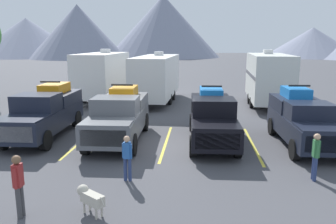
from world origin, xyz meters
TOP-DOWN VIEW (x-y plane):
  - ground_plane at (0.00, 0.00)m, footprint 240.00×240.00m
  - pickup_truck_a at (-5.88, 1.01)m, footprint 2.23×5.91m
  - pickup_truck_b at (-2.18, 0.63)m, footprint 2.31×5.69m
  - pickup_truck_c at (2.06, 0.87)m, footprint 2.17×5.91m
  - pickup_truck_d at (5.98, 0.67)m, footprint 2.15×5.41m
  - lot_stripe_a at (-7.72, 0.39)m, footprint 0.12×5.50m
  - lot_stripe_b at (-3.86, 0.39)m, footprint 0.12×5.50m
  - lot_stripe_c at (0.00, 0.39)m, footprint 0.12×5.50m
  - lot_stripe_d at (3.86, 0.39)m, footprint 0.12×5.50m
  - camper_trailer_a at (-5.82, 10.70)m, footprint 2.89×7.63m
  - camper_trailer_b at (-1.72, 10.72)m, footprint 2.91×9.23m
  - camper_trailer_c at (6.25, 9.73)m, footprint 2.83×7.90m
  - person_a at (-0.84, -3.98)m, footprint 0.33×0.21m
  - person_b at (-3.12, -6.54)m, footprint 0.23×0.37m
  - person_c at (5.25, -3.38)m, footprint 0.22×0.35m
  - dog at (-1.40, -6.18)m, footprint 0.90×0.72m
  - mountain_ridge at (0.60, 81.61)m, footprint 136.77×41.96m

SIDE VIEW (x-z plane):
  - ground_plane at x=0.00m, z-range 0.00..0.00m
  - lot_stripe_a at x=-7.72m, z-range 0.00..0.01m
  - lot_stripe_b at x=-3.86m, z-range 0.00..0.01m
  - lot_stripe_c at x=0.00m, z-range 0.00..0.01m
  - lot_stripe_d at x=3.86m, z-range 0.00..0.01m
  - dog at x=-1.40m, z-range 0.11..0.84m
  - person_a at x=-0.84m, z-range 0.12..1.64m
  - person_c at x=5.25m, z-range 0.12..1.71m
  - person_b at x=-3.12m, z-range 0.13..1.81m
  - pickup_truck_c at x=2.06m, z-range -0.09..2.35m
  - pickup_truck_d at x=5.98m, z-range -0.14..2.42m
  - pickup_truck_b at x=-2.18m, z-range -0.09..2.41m
  - pickup_truck_a at x=-5.88m, z-range -0.10..2.46m
  - camper_trailer_b at x=-1.72m, z-range 0.10..3.81m
  - camper_trailer_c at x=6.25m, z-range 0.10..4.00m
  - camper_trailer_a at x=-5.82m, z-range 0.10..4.00m
  - mountain_ridge at x=0.60m, z-range -2.28..14.75m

